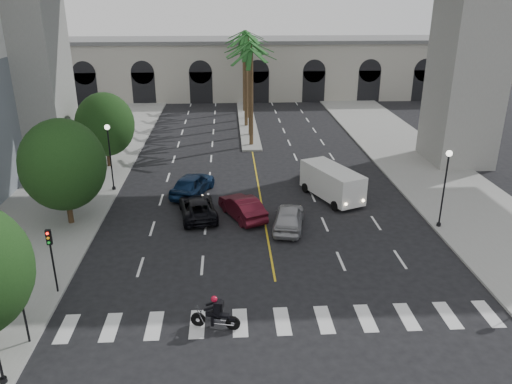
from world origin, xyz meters
The scene contains 24 objects.
ground centered at (0.00, 0.00, 0.00)m, with size 140.00×140.00×0.00m, color black.
sidewalk_left centered at (-15.00, 15.00, 0.07)m, with size 8.00×100.00×0.15m, color gray.
sidewalk_right centered at (15.00, 15.00, 0.07)m, with size 8.00×100.00×0.15m, color gray.
median centered at (0.00, 38.00, 0.10)m, with size 2.00×24.00×0.20m, color gray.
pier_building centered at (0.00, 55.00, 4.27)m, with size 71.00×10.50×8.50m.
palm_a centered at (0.00, 28.00, 9.10)m, with size 3.20×3.20×10.30m.
palm_b centered at (0.10, 32.00, 9.37)m, with size 3.20×3.20×10.60m.
palm_c centered at (-0.20, 36.00, 8.91)m, with size 3.20×3.20×10.10m.
palm_d centered at (0.15, 40.00, 9.65)m, with size 3.20×3.20×10.90m.
palm_e centered at (-0.10, 44.00, 9.19)m, with size 3.20×3.20×10.40m.
palm_f centered at (0.20, 48.00, 9.46)m, with size 3.20×3.20×10.70m.
street_tree_mid centered at (-13.00, 10.00, 4.21)m, with size 5.44×5.44×7.21m.
street_tree_far centered at (-13.00, 22.00, 3.90)m, with size 5.04×5.04×6.68m.
lamp_post_left_far centered at (-11.40, 16.00, 3.22)m, with size 0.40×0.40×5.35m.
lamp_post_right centered at (11.40, 8.00, 3.22)m, with size 0.40×0.40×5.35m.
traffic_signal_near centered at (-11.30, -2.50, 2.51)m, with size 0.25×0.18×3.65m.
traffic_signal_far centered at (-11.30, 1.50, 2.51)m, with size 0.25×0.18×3.65m.
motorcycle_rider centered at (-3.07, -1.82, 0.76)m, with size 2.31×0.77×1.69m.
car_a centered at (1.50, 8.54, 0.79)m, with size 1.85×4.61×1.57m, color #9D9DA1.
car_b centered at (-1.50, 10.45, 0.78)m, with size 1.65×4.74×1.56m, color #51101C.
car_c centered at (-4.57, 10.73, 0.69)m, with size 2.30×5.00×1.39m, color black.
car_d centered at (4.72, 16.81, 0.73)m, with size 2.05×5.04×1.46m, color slate.
car_e centered at (-5.17, 14.96, 0.86)m, with size 2.03×5.05×1.72m, color #0F2548.
cargo_van centered at (5.32, 13.40, 1.35)m, with size 4.15×6.08×2.43m.
Camera 1 is at (-2.39, -21.05, 14.32)m, focal length 35.00 mm.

